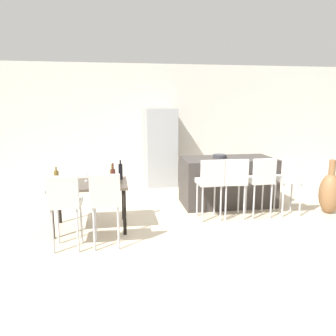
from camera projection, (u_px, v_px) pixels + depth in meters
ground_plane at (213, 219)px, 5.72m from camera, size 10.00×10.00×0.00m
back_wall at (179, 124)px, 8.42m from camera, size 10.00×0.12×2.90m
kitchen_island at (227, 181)px, 6.53m from camera, size 1.76×0.90×0.92m
bar_chair_left at (210, 180)px, 5.58m from camera, size 0.41×0.41×1.05m
bar_chair_middle at (234, 179)px, 5.65m from camera, size 0.43×0.43×1.05m
bar_chair_right at (261, 178)px, 5.73m from camera, size 0.41×0.41×1.05m
bar_chair_far at (290, 177)px, 5.81m from camera, size 0.41×0.41×1.05m
dining_table at (90, 188)px, 5.19m from camera, size 1.16×0.80×0.74m
dining_chair_near at (65, 200)px, 4.40m from camera, size 0.42×0.42×1.05m
dining_chair_far at (106, 198)px, 4.48m from camera, size 0.41×0.41×1.05m
wine_bottle_near at (121, 171)px, 5.39m from camera, size 0.07×0.07×0.32m
wine_bottle_right at (57, 179)px, 4.83m from camera, size 0.07×0.07×0.32m
wine_bottle_corner at (112, 176)px, 5.14m from camera, size 0.07×0.07×0.31m
wine_bottle_middle at (113, 177)px, 5.02m from camera, size 0.07×0.07×0.34m
wine_glass_left at (95, 180)px, 4.86m from camera, size 0.07×0.07×0.17m
wine_glass_far at (86, 173)px, 5.28m from camera, size 0.07×0.07×0.17m
wine_glass_end at (96, 173)px, 5.35m from camera, size 0.07×0.07×0.17m
refrigerator at (161, 147)px, 8.01m from camera, size 0.72×0.68×1.84m
fruit_bowl at (220, 156)px, 6.43m from camera, size 0.26×0.26×0.07m
floor_vase at (330, 193)px, 5.99m from camera, size 0.38×0.38×0.98m
potted_plant at (248, 170)px, 8.47m from camera, size 0.32×0.32×0.53m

